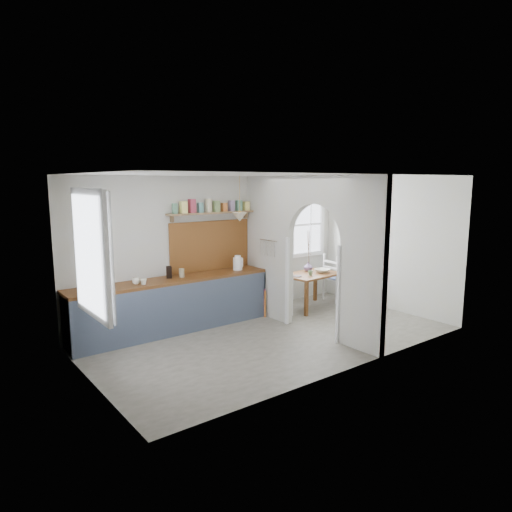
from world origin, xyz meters
TOP-DOWN VIEW (x-y plane):
  - floor at (0.00, 0.00)m, footprint 5.80×3.20m
  - ceiling at (0.00, 0.00)m, footprint 5.80×3.20m
  - walls at (0.00, 0.00)m, footprint 5.81×3.21m
  - partition at (0.70, 0.06)m, footprint 0.12×3.20m
  - kitchen_window at (-2.87, 0.00)m, footprint 0.10×1.16m
  - nook_window at (1.80, 1.56)m, footprint 1.76×0.10m
  - counter at (-1.13, 1.33)m, footprint 3.50×0.60m
  - sink at (-2.43, 1.30)m, footprint 0.40×0.40m
  - backsplash at (-0.20, 1.58)m, footprint 1.65×0.03m
  - shelf at (-0.21, 1.49)m, footprint 1.75×0.20m
  - pendant_lamp at (0.15, 1.15)m, footprint 0.26×0.26m
  - utensil_rail at (0.61, 0.90)m, footprint 0.02×0.50m
  - dining_table at (1.72, 0.91)m, footprint 1.18×0.84m
  - chair_left at (0.90, 0.92)m, footprint 0.42×0.42m
  - chair_right at (2.58, 1.00)m, footprint 0.50×0.50m
  - kettle at (0.18, 1.27)m, footprint 0.28×0.25m
  - mug_a at (-1.69, 1.17)m, footprint 0.11×0.11m
  - mug_b at (-1.77, 1.28)m, footprint 0.15×0.15m
  - knife_block at (-1.14, 1.39)m, footprint 0.13×0.15m
  - jar at (-0.95, 1.31)m, footprint 0.10×0.10m
  - towel_magenta at (0.58, 0.97)m, footprint 0.02×0.03m
  - towel_orange at (0.58, 0.96)m, footprint 0.02×0.03m
  - bowl at (1.97, 0.86)m, footprint 0.35×0.35m
  - table_cup at (1.58, 0.79)m, footprint 0.10×0.10m
  - plate at (1.30, 0.87)m, footprint 0.19×0.19m
  - vase at (1.84, 1.14)m, footprint 0.21×0.21m

SIDE VIEW (x-z plane):
  - floor at x=0.00m, z-range -0.01..0.01m
  - towel_orange at x=0.58m, z-range -0.01..0.51m
  - towel_magenta at x=0.58m, z-range 0.02..0.53m
  - dining_table at x=1.72m, z-range 0.00..0.70m
  - chair_left at x=0.90m, z-range 0.00..0.83m
  - counter at x=-1.13m, z-range 0.01..0.91m
  - chair_right at x=2.58m, z-range 0.00..1.00m
  - plate at x=1.30m, z-range 0.70..0.71m
  - bowl at x=1.97m, z-range 0.70..0.77m
  - table_cup at x=1.58m, z-range 0.70..0.79m
  - vase at x=1.84m, z-range 0.70..0.89m
  - sink at x=-2.43m, z-range 0.88..0.90m
  - mug_a at x=-1.69m, z-range 0.90..0.99m
  - mug_b at x=-1.77m, z-range 0.90..1.00m
  - jar at x=-0.95m, z-range 0.90..1.05m
  - knife_block at x=-1.14m, z-range 0.90..1.10m
  - kettle at x=0.18m, z-range 0.90..1.17m
  - walls at x=0.00m, z-range 0.00..2.60m
  - backsplash at x=-0.20m, z-range 0.90..1.80m
  - utensil_rail at x=0.61m, z-range 1.44..1.46m
  - partition at x=0.70m, z-range 0.15..2.75m
  - nook_window at x=1.80m, z-range 0.95..2.25m
  - kitchen_window at x=-2.87m, z-range 0.90..2.40m
  - pendant_lamp at x=0.15m, z-range 1.80..1.96m
  - shelf at x=-0.21m, z-range 1.91..2.12m
  - ceiling at x=0.00m, z-range 2.60..2.60m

